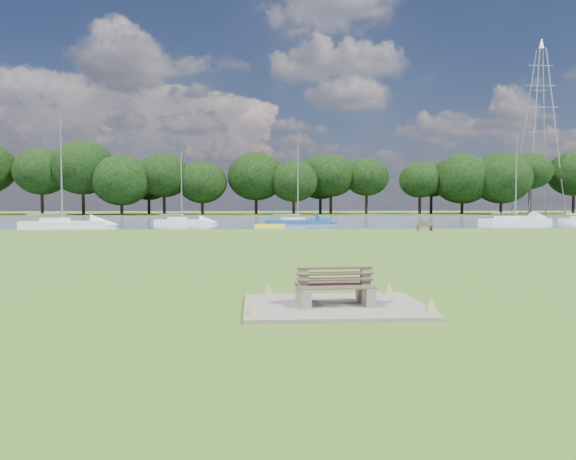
{
  "coord_description": "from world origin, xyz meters",
  "views": [
    {
      "loc": [
        -1.89,
        -26.89,
        2.52
      ],
      "look_at": [
        -0.34,
        -2.0,
        1.22
      ],
      "focal_mm": 35.0,
      "sensor_mm": 36.0,
      "label": 1
    }
  ],
  "objects": [
    {
      "name": "pylon",
      "position": [
        48.68,
        70.0,
        19.21
      ],
      "size": [
        6.53,
        4.58,
        30.8
      ],
      "color": "#93959A",
      "rests_on": "far_bank"
    },
    {
      "name": "far_bank",
      "position": [
        0.0,
        72.0,
        0.0
      ],
      "size": [
        220.0,
        20.0,
        0.4
      ],
      "primitive_type": "cube",
      "color": "#4C6626",
      "rests_on": "ground"
    },
    {
      "name": "sailboat_5",
      "position": [
        -9.51,
        32.95,
        0.49
      ],
      "size": [
        5.74,
        1.87,
        7.7
      ],
      "rotation": [
        0.0,
        0.0,
        0.05
      ],
      "color": "white",
      "rests_on": "river"
    },
    {
      "name": "river",
      "position": [
        0.0,
        42.0,
        0.0
      ],
      "size": [
        220.0,
        40.0,
        0.1
      ],
      "primitive_type": "cube",
      "color": "slate",
      "rests_on": "ground"
    },
    {
      "name": "sailboat_2",
      "position": [
        2.7,
        31.58,
        0.49
      ],
      "size": [
        6.86,
        3.06,
        8.9
      ],
      "rotation": [
        0.0,
        0.0,
        0.19
      ],
      "color": "navy",
      "rests_on": "river"
    },
    {
      "name": "sailboat_4",
      "position": [
        26.37,
        32.13,
        0.53
      ],
      "size": [
        8.41,
        4.66,
        9.91
      ],
      "rotation": [
        0.0,
        0.0,
        0.31
      ],
      "color": "white",
      "rests_on": "river"
    },
    {
      "name": "bench_pair",
      "position": [
        0.0,
        -14.0,
        0.49
      ],
      "size": [
        1.85,
        1.17,
        0.96
      ],
      "rotation": [
        0.0,
        0.0,
        0.07
      ],
      "color": "gray",
      "rests_on": "concrete_pad"
    },
    {
      "name": "riverbank_bench",
      "position": [
        12.44,
        19.04,
        0.43
      ],
      "size": [
        1.43,
        0.63,
        0.85
      ],
      "rotation": [
        0.0,
        0.0,
        0.16
      ],
      "color": "brown",
      "rests_on": "ground"
    },
    {
      "name": "concrete_pad",
      "position": [
        0.0,
        -14.0,
        0.05
      ],
      "size": [
        4.2,
        3.2,
        0.1
      ],
      "primitive_type": "cube",
      "color": "gray",
      "rests_on": "ground"
    },
    {
      "name": "tree_line",
      "position": [
        -4.55,
        68.0,
        6.82
      ],
      "size": [
        132.46,
        9.51,
        11.52
      ],
      "color": "black",
      "rests_on": "far_bank"
    },
    {
      "name": "kayak",
      "position": [
        -0.35,
        25.45,
        0.19
      ],
      "size": [
        2.86,
        0.76,
        0.28
      ],
      "primitive_type": "cube",
      "rotation": [
        0.0,
        0.0,
        0.03
      ],
      "color": "#FDEF16",
      "rests_on": "river"
    },
    {
      "name": "ground",
      "position": [
        0.0,
        0.0,
        0.0
      ],
      "size": [
        220.0,
        220.0,
        0.0
      ],
      "primitive_type": "plane",
      "color": "olive"
    },
    {
      "name": "sailboat_1",
      "position": [
        -19.62,
        26.12,
        0.58
      ],
      "size": [
        7.72,
        4.16,
        10.1
      ],
      "rotation": [
        0.0,
        0.0,
        0.3
      ],
      "color": "white",
      "rests_on": "river"
    }
  ]
}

